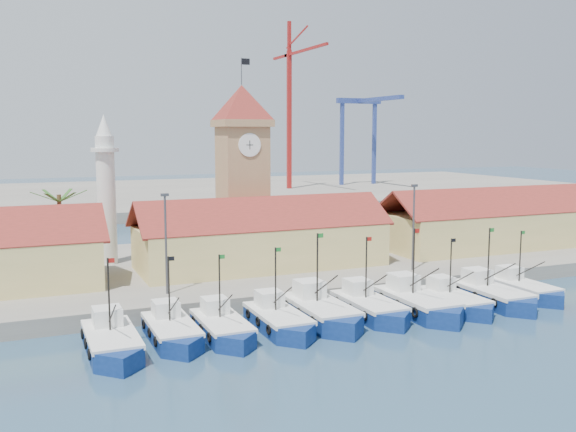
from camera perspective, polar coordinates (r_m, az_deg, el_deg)
name	(u,v)px	position (r m, az deg, el deg)	size (l,w,h in m)	color
ground	(349,332)	(52.34, 5.45, -10.20)	(400.00, 400.00, 0.00)	navy
quay	(249,266)	(73.46, -3.50, -4.45)	(140.00, 32.00, 1.50)	gray
terminal	(128,196)	(156.38, -14.07, 1.70)	(240.00, 80.00, 2.00)	gray
boat_0	(112,344)	(48.53, -15.36, -10.92)	(3.50, 9.59, 7.26)	navy
boat_1	(172,333)	(50.23, -10.23, -10.19)	(3.30, 9.04, 6.84)	navy
boat_2	(223,329)	(50.65, -5.78, -9.97)	(3.28, 8.98, 6.79)	navy
boat_3	(280,322)	(52.17, -0.75, -9.39)	(3.39, 9.29, 7.03)	navy
boat_4	(322,313)	(54.21, 3.04, -8.65)	(3.81, 10.43, 7.89)	navy
boat_5	(371,309)	(56.22, 7.37, -8.18)	(3.52, 9.64, 7.29)	navy
boat_6	(419,305)	(57.83, 11.55, -7.77)	(3.81, 10.44, 7.90)	navy
boat_7	(455,303)	(59.89, 14.64, -7.45)	(3.26, 8.94, 6.76)	navy
boat_8	(494,297)	(62.65, 17.82, -6.84)	(3.61, 9.88, 7.48)	navy
boat_9	(525,290)	(66.33, 20.30, -6.23)	(3.28, 8.98, 6.79)	navy
hall_center	(261,243)	(69.16, -2.41, -2.46)	(27.04, 10.13, 7.61)	#E4CA7D
hall_right	(497,227)	(85.64, 18.07, -0.92)	(31.20, 10.13, 7.61)	#E4CA7D
clock_tower	(242,167)	(73.90, -4.08, 4.38)	(5.80, 5.80, 22.70)	#A78255
minaret	(106,189)	(72.63, -15.86, 2.31)	(3.00, 3.00, 16.30)	silver
palm_tree	(60,226)	(70.59, -19.59, -0.82)	(5.60, 5.03, 8.39)	brown
lamp_posts	(295,231)	(61.63, 0.63, -1.31)	(80.70, 0.25, 9.03)	#3F3F44
crane_red_right	(291,97)	(160.90, 0.28, 10.52)	(1.00, 31.08, 41.11)	maroon
gantry	(365,117)	(173.32, 6.84, 8.70)	(13.00, 22.00, 23.20)	#2D408B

